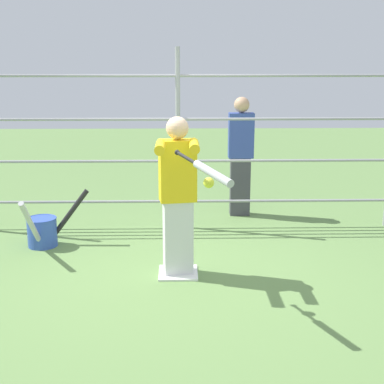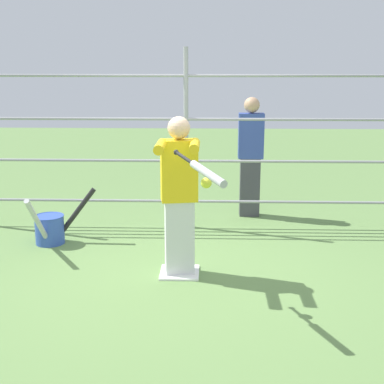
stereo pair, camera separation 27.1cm
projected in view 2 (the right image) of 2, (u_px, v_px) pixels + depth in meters
ground_plane at (180, 273)px, 5.54m from camera, size 24.00×24.00×0.00m
home_plate at (180, 272)px, 5.54m from camera, size 0.40×0.40×0.02m
fence_backstop at (186, 140)px, 6.82m from camera, size 5.58×0.06×2.31m
batter at (179, 192)px, 5.31m from camera, size 0.41×0.59×1.62m
baseball_bat_swinging at (204, 171)px, 4.33m from camera, size 0.47×0.83×0.17m
softball_in_flight at (206, 183)px, 4.63m from camera, size 0.10×0.10×0.10m
bat_bucket at (50, 228)px, 6.39m from camera, size 0.74×0.85×0.72m
bystander_behind_fence at (251, 155)px, 7.41m from camera, size 0.34×0.21×1.66m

